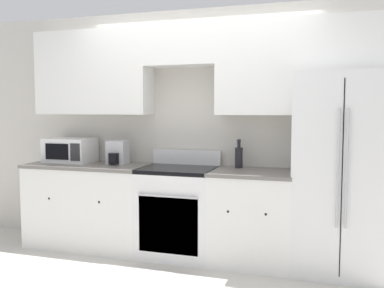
# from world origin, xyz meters

# --- Properties ---
(ground_plane) EXTENTS (12.00, 12.00, 0.00)m
(ground_plane) POSITION_xyz_m (0.00, 0.00, 0.00)
(ground_plane) COLOR beige
(wall_back) EXTENTS (8.00, 0.39, 2.60)m
(wall_back) POSITION_xyz_m (0.01, 0.57, 1.59)
(wall_back) COLOR beige
(wall_back) RESTS_ON ground_plane
(lower_cabinets_left) EXTENTS (1.36, 0.64, 0.92)m
(lower_cabinets_left) POSITION_xyz_m (-1.20, 0.31, 0.46)
(lower_cabinets_left) COLOR white
(lower_cabinets_left) RESTS_ON ground_plane
(lower_cabinets_right) EXTENTS (0.80, 0.64, 0.92)m
(lower_cabinets_right) POSITION_xyz_m (0.62, 0.31, 0.46)
(lower_cabinets_right) COLOR white
(lower_cabinets_right) RESTS_ON ground_plane
(oven_range) EXTENTS (0.77, 0.65, 1.08)m
(oven_range) POSITION_xyz_m (-0.15, 0.31, 0.47)
(oven_range) COLOR white
(oven_range) RESTS_ON ground_plane
(refrigerator) EXTENTS (0.86, 0.81, 1.86)m
(refrigerator) POSITION_xyz_m (1.44, 0.39, 0.93)
(refrigerator) COLOR white
(refrigerator) RESTS_ON ground_plane
(microwave) EXTENTS (0.53, 0.38, 0.27)m
(microwave) POSITION_xyz_m (-1.49, 0.40, 1.06)
(microwave) COLOR white
(microwave) RESTS_ON lower_cabinets_left
(bottle) EXTENTS (0.08, 0.08, 0.29)m
(bottle) POSITION_xyz_m (0.45, 0.49, 1.04)
(bottle) COLOR black
(bottle) RESTS_ON lower_cabinets_right
(coffee_maker) EXTENTS (0.21, 0.24, 0.26)m
(coffee_maker) POSITION_xyz_m (-0.89, 0.39, 1.05)
(coffee_maker) COLOR #B7B7BC
(coffee_maker) RESTS_ON lower_cabinets_left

